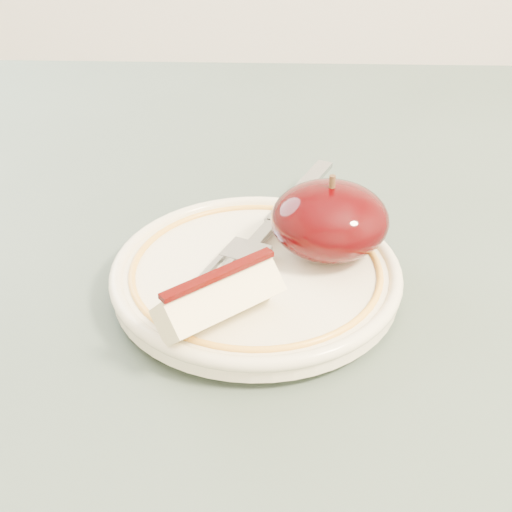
{
  "coord_description": "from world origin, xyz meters",
  "views": [
    {
      "loc": [
        -0.03,
        -0.37,
        1.02
      ],
      "look_at": [
        -0.05,
        -0.0,
        0.78
      ],
      "focal_mm": 50.0,
      "sensor_mm": 36.0,
      "label": 1
    }
  ],
  "objects_px": {
    "table": "(321,388)",
    "fork": "(271,224)",
    "plate": "(256,274)",
    "apple_half": "(330,220)"
  },
  "relations": [
    {
      "from": "table",
      "to": "fork",
      "type": "relative_size",
      "value": 4.83
    },
    {
      "from": "plate",
      "to": "apple_half",
      "type": "xyz_separation_m",
      "value": [
        0.05,
        0.02,
        0.03
      ]
    },
    {
      "from": "apple_half",
      "to": "fork",
      "type": "relative_size",
      "value": 0.41
    },
    {
      "from": "table",
      "to": "apple_half",
      "type": "relative_size",
      "value": 11.84
    },
    {
      "from": "plate",
      "to": "table",
      "type": "bearing_deg",
      "value": 4.38
    },
    {
      "from": "plate",
      "to": "fork",
      "type": "bearing_deg",
      "value": 79.29
    },
    {
      "from": "table",
      "to": "plate",
      "type": "bearing_deg",
      "value": -175.62
    },
    {
      "from": "fork",
      "to": "plate",
      "type": "bearing_deg",
      "value": -167.07
    },
    {
      "from": "table",
      "to": "plate",
      "type": "distance_m",
      "value": 0.11
    },
    {
      "from": "plate",
      "to": "fork",
      "type": "height_order",
      "value": "fork"
    }
  ]
}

